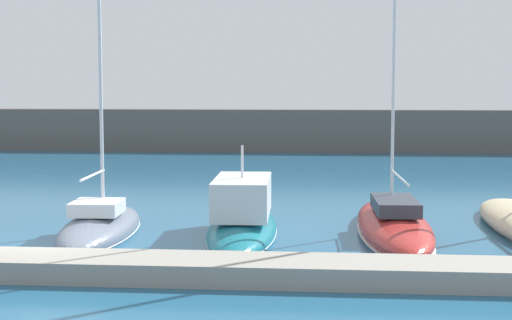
{
  "coord_description": "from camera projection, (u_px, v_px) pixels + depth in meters",
  "views": [
    {
      "loc": [
        7.59,
        -20.76,
        4.8
      ],
      "look_at": [
        5.45,
        3.91,
        2.43
      ],
      "focal_mm": 54.1,
      "sensor_mm": 36.0,
      "label": 1
    }
  ],
  "objects": [
    {
      "name": "ground_plane",
      "position": [
        52.0,
        257.0,
        21.7
      ],
      "size": [
        120.0,
        120.0,
        0.0
      ],
      "primitive_type": "plane",
      "color": "#1E567A"
    },
    {
      "name": "dock_pier",
      "position": [
        22.0,
        265.0,
        19.58
      ],
      "size": [
        43.62,
        1.87,
        0.55
      ],
      "primitive_type": "cube",
      "color": "gray",
      "rests_on": "ground_plane"
    },
    {
      "name": "sailboat_red_seventh",
      "position": [
        394.0,
        224.0,
        25.07
      ],
      "size": [
        2.53,
        9.28,
        14.38
      ],
      "rotation": [
        0.0,
        0.0,
        1.6
      ],
      "color": "#B72D28",
      "rests_on": "ground_plane"
    },
    {
      "name": "breakwater_seawall",
      "position": [
        221.0,
        130.0,
        57.68
      ],
      "size": [
        108.0,
        2.45,
        3.12
      ],
      "primitive_type": "cube",
      "color": "#5B5651",
      "rests_on": "ground_plane"
    },
    {
      "name": "motorboat_teal_sixth",
      "position": [
        243.0,
        220.0,
        25.22
      ],
      "size": [
        2.5,
        8.27,
        3.34
      ],
      "rotation": [
        0.0,
        0.0,
        1.6
      ],
      "color": "#19707F",
      "rests_on": "ground_plane"
    },
    {
      "name": "sailboat_slate_fifth",
      "position": [
        100.0,
        227.0,
        25.17
      ],
      "size": [
        2.57,
        7.24,
        13.85
      ],
      "rotation": [
        0.0,
        0.0,
        1.62
      ],
      "color": "slate",
      "rests_on": "ground_plane"
    }
  ]
}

